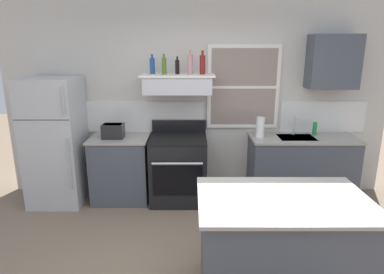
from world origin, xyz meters
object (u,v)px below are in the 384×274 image
Objects in this scene: paper_towel_roll at (259,127)px; refrigerator at (54,142)px; bottle_rose_pink at (189,64)px; dish_soap_bottle at (313,129)px; toaster at (112,131)px; bottle_balsamic_dark at (176,67)px; bottle_olive_oil_square at (163,66)px; stove_range at (177,169)px; kitchen_island at (279,247)px; bottle_blue_liqueur at (151,66)px; bottle_red_label_wine at (201,64)px.

refrigerator is at bearing -178.75° from paper_towel_roll.
bottle_rose_pink is 1.93m from dish_soap_bottle.
toaster is 1.35m from bottle_rose_pink.
bottle_balsamic_dark is 2.06m from dish_soap_bottle.
refrigerator reaches higher than paper_towel_roll.
bottle_olive_oil_square is (1.48, 0.07, 1.00)m from refrigerator.
paper_towel_roll is (1.11, 0.04, 0.58)m from stove_range.
bottle_olive_oil_square is 0.19× the size of kitchen_island.
paper_towel_roll is (1.44, -0.12, -0.81)m from bottle_blue_liqueur.
bottle_rose_pink reaches higher than refrigerator.
bottle_blue_liqueur reaches higher than dish_soap_bottle.
bottle_balsamic_dark reaches higher than kitchen_island.
stove_range is 3.51× the size of bottle_rose_pink.
paper_towel_roll is at bearing 1.50° from toaster.
stove_range is 1.40m from bottle_olive_oil_square.
bottle_red_label_wine is at bearing 177.17° from paper_towel_roll.
dish_soap_bottle is 2.27m from kitchen_island.
dish_soap_bottle is (0.77, 0.10, -0.04)m from paper_towel_roll.
bottle_balsamic_dark is at bearing -6.51° from bottle_blue_liqueur.
bottle_blue_liqueur is 0.20m from bottle_olive_oil_square.
bottle_olive_oil_square is at bearing 120.29° from kitchen_island.
bottle_blue_liqueur is 0.96× the size of bottle_olive_oil_square.
stove_range is at bearing -24.92° from bottle_blue_liqueur.
bottle_blue_liqueur is 0.66m from bottle_red_label_wine.
bottle_rose_pink is at bearing 6.26° from toaster.
refrigerator reaches higher than toaster.
bottle_balsamic_dark is at bearing 4.93° from refrigerator.
dish_soap_bottle is 0.13× the size of kitchen_island.
toaster is 1.13× the size of bottle_olive_oil_square.
bottle_rose_pink is at bearing -178.71° from dish_soap_bottle.
bottle_rose_pink reaches higher than bottle_blue_liqueur.
bottle_blue_liqueur is at bearing 145.84° from bottle_olive_oil_square.
bottle_olive_oil_square reaches higher than kitchen_island.
stove_range and dish_soap_bottle have the same top height.
bottle_olive_oil_square is at bearing 4.87° from toaster.
bottle_rose_pink is (1.81, 0.12, 1.02)m from refrigerator.
refrigerator is at bearing -179.20° from stove_range.
dish_soap_bottle is at bearing 7.36° from paper_towel_roll.
bottle_red_label_wine is at bearing 4.35° from toaster.
bottle_red_label_wine is (1.19, 0.09, 0.86)m from toaster.
stove_range is (1.65, 0.02, -0.39)m from refrigerator.
paper_towel_roll is at bearing -172.64° from dish_soap_bottle.
dish_soap_bottle is at bearing 2.60° from refrigerator.
toaster is at bearing -173.74° from bottle_rose_pink.
bottle_red_label_wine reaches higher than refrigerator.
toaster is 0.21× the size of kitchen_island.
bottle_red_label_wine is at bearing -177.75° from dish_soap_bottle.
dish_soap_bottle reaches higher than kitchen_island.
bottle_balsamic_dark is 0.73× the size of bottle_rose_pink.
bottle_rose_pink is 1.15× the size of paper_towel_roll.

